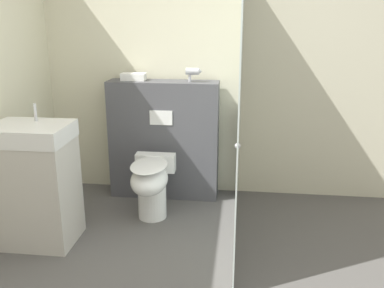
% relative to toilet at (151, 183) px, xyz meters
% --- Properties ---
extents(wall_back, '(8.00, 0.06, 2.50)m').
position_rel_toilet_xyz_m(wall_back, '(0.38, 0.76, 0.90)').
color(wall_back, beige).
rests_on(wall_back, ground_plane).
extents(partition_panel, '(1.09, 0.28, 1.19)m').
position_rel_toilet_xyz_m(partition_panel, '(0.02, 0.56, 0.25)').
color(partition_panel, '#4C4C51').
rests_on(partition_panel, ground_plane).
extents(shower_glass, '(0.04, 1.79, 2.20)m').
position_rel_toilet_xyz_m(shower_glass, '(0.78, -0.17, 0.75)').
color(shower_glass, silver).
rests_on(shower_glass, ground_plane).
extents(toilet, '(0.37, 0.58, 0.55)m').
position_rel_toilet_xyz_m(toilet, '(0.00, 0.00, 0.00)').
color(toilet, white).
rests_on(toilet, ground_plane).
extents(sink_vanity, '(0.61, 0.47, 1.14)m').
position_rel_toilet_xyz_m(sink_vanity, '(-0.83, -0.50, 0.15)').
color(sink_vanity, beige).
rests_on(sink_vanity, ground_plane).
extents(hair_drier, '(0.15, 0.07, 0.13)m').
position_rel_toilet_xyz_m(hair_drier, '(0.32, 0.54, 0.94)').
color(hair_drier, '#B7B7BC').
rests_on(hair_drier, partition_panel).
extents(folded_towel, '(0.23, 0.13, 0.07)m').
position_rel_toilet_xyz_m(folded_towel, '(-0.27, 0.58, 0.87)').
color(folded_towel, white).
rests_on(folded_towel, partition_panel).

